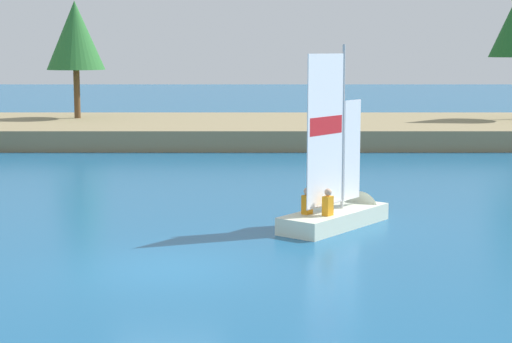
% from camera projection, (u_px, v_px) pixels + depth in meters
% --- Properties ---
extents(ground_plane, '(200.00, 200.00, 0.00)m').
position_uv_depth(ground_plane, '(164.00, 268.00, 19.37)').
color(ground_plane, '#195684').
extents(shore_bank, '(80.00, 12.05, 1.02)m').
position_uv_depth(shore_bank, '(216.00, 130.00, 46.81)').
color(shore_bank, '#897A56').
rests_on(shore_bank, ground).
extents(shoreline_tree_left, '(3.25, 3.25, 6.57)m').
position_uv_depth(shoreline_tree_left, '(73.00, 36.00, 47.81)').
color(shoreline_tree_left, brown).
rests_on(shoreline_tree_left, shore_bank).
extents(sailboat, '(3.61, 4.13, 5.39)m').
position_uv_depth(sailboat, '(343.00, 208.00, 24.27)').
color(sailboat, silver).
rests_on(sailboat, ground).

